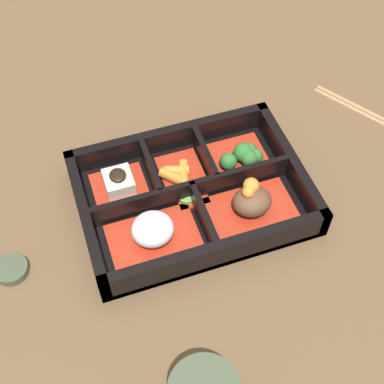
% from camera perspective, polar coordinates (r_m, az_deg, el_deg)
% --- Properties ---
extents(ground_plane, '(3.00, 3.00, 0.00)m').
position_cam_1_polar(ground_plane, '(0.76, -0.00, -1.12)').
color(ground_plane, brown).
extents(bento_base, '(0.31, 0.22, 0.01)m').
position_cam_1_polar(bento_base, '(0.76, -0.00, -0.90)').
color(bento_base, black).
rests_on(bento_base, ground_plane).
extents(bento_rim, '(0.31, 0.22, 0.05)m').
position_cam_1_polar(bento_rim, '(0.75, -0.07, 0.06)').
color(bento_rim, black).
rests_on(bento_rim, ground_plane).
extents(bowl_stew, '(0.12, 0.08, 0.05)m').
position_cam_1_polar(bowl_stew, '(0.73, 6.36, -1.13)').
color(bowl_stew, '#B22D19').
rests_on(bowl_stew, bento_base).
extents(bowl_rice, '(0.12, 0.08, 0.04)m').
position_cam_1_polar(bowl_rice, '(0.71, -4.19, -4.25)').
color(bowl_rice, '#B22D19').
rests_on(bowl_rice, bento_base).
extents(bowl_greens, '(0.08, 0.07, 0.03)m').
position_cam_1_polar(bowl_greens, '(0.79, 5.37, 3.86)').
color(bowl_greens, '#B22D19').
rests_on(bowl_greens, bento_base).
extents(bowl_carrots, '(0.06, 0.07, 0.02)m').
position_cam_1_polar(bowl_carrots, '(0.77, -1.51, 2.04)').
color(bowl_carrots, '#B22D19').
rests_on(bowl_carrots, bento_base).
extents(bowl_tofu, '(0.08, 0.07, 0.04)m').
position_cam_1_polar(bowl_tofu, '(0.76, -7.78, 0.85)').
color(bowl_tofu, '#B22D19').
rests_on(bowl_tofu, bento_base).
extents(bowl_pickles, '(0.04, 0.04, 0.01)m').
position_cam_1_polar(bowl_pickles, '(0.75, -0.30, -0.37)').
color(bowl_pickles, '#B22D19').
rests_on(bowl_pickles, bento_base).
extents(chopsticks, '(0.13, 0.20, 0.01)m').
position_cam_1_polar(chopsticks, '(0.92, 19.02, 7.62)').
color(chopsticks, '#A87F51').
rests_on(chopsticks, ground_plane).
extents(sauce_dish, '(0.04, 0.04, 0.01)m').
position_cam_1_polar(sauce_dish, '(0.74, -18.72, -7.80)').
color(sauce_dish, '#424C38').
rests_on(sauce_dish, ground_plane).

